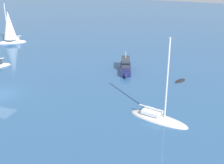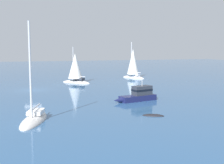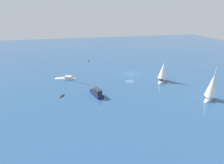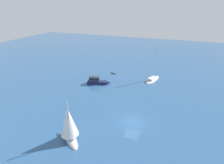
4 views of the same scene
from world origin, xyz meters
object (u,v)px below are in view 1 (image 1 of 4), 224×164
rib (180,81)px  ketch (10,28)px  cabin_cruiser (126,66)px  sloop (158,118)px

rib → ketch: 33.72m
cabin_cruiser → ketch: 25.66m
sloop → ketch: sloop is taller
sloop → cabin_cruiser: sloop is taller
sloop → ketch: bearing=163.0°
rib → ketch: (8.82, 32.43, 2.71)m
sloop → cabin_cruiser: 14.45m
cabin_cruiser → ketch: bearing=-123.8°
rib → ketch: size_ratio=0.29×
cabin_cruiser → rib: bearing=64.0°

